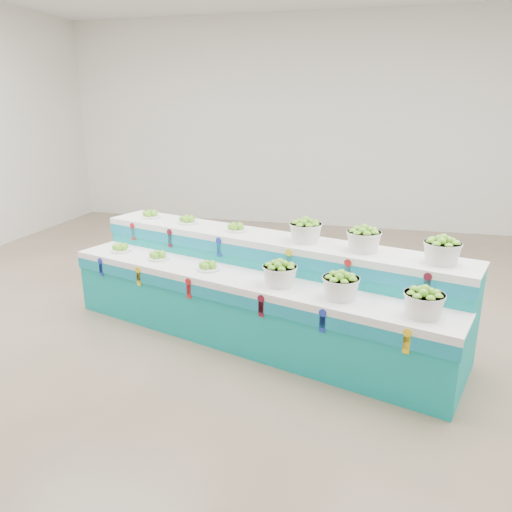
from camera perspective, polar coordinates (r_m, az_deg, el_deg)
name	(u,v)px	position (r m, az deg, el deg)	size (l,w,h in m)	color
ground	(244,327)	(5.45, -1.44, -8.28)	(10.00, 10.00, 0.00)	brown
back_wall	(312,124)	(9.83, 6.54, 15.12)	(10.00, 10.00, 0.00)	silver
display_stand	(256,289)	(5.10, 0.00, -3.86)	(4.24, 1.09, 1.02)	#0F9B9A
plate_lower_left	(120,247)	(5.87, -15.60, 0.99)	(0.24, 0.24, 0.10)	white
plate_lower_mid	(158,255)	(5.47, -11.41, 0.11)	(0.24, 0.24, 0.10)	white
plate_lower_right	(208,265)	(5.04, -5.64, -1.10)	(0.24, 0.24, 0.10)	white
basket_lower_left	(280,273)	(4.57, 2.82, -2.03)	(0.33, 0.33, 0.24)	silver
basket_lower_mid	(341,285)	(4.33, 9.89, -3.40)	(0.33, 0.33, 0.24)	silver
basket_lower_right	(424,302)	(4.15, 19.06, -5.10)	(0.33, 0.33, 0.24)	silver
plate_upper_left	(150,214)	(6.15, -12.26, 4.86)	(0.24, 0.24, 0.10)	white
plate_upper_mid	(187,219)	(5.77, -8.05, 4.28)	(0.24, 0.24, 0.10)	white
plate_upper_right	(236,227)	(5.36, -2.34, 3.45)	(0.24, 0.24, 0.10)	white
basket_upper_left	(306,231)	(4.94, 5.83, 2.98)	(0.33, 0.33, 0.24)	silver
basket_upper_mid	(364,239)	(4.71, 12.50, 1.97)	(0.33, 0.33, 0.24)	silver
basket_upper_right	(442,250)	(4.54, 20.96, 0.64)	(0.33, 0.33, 0.24)	silver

